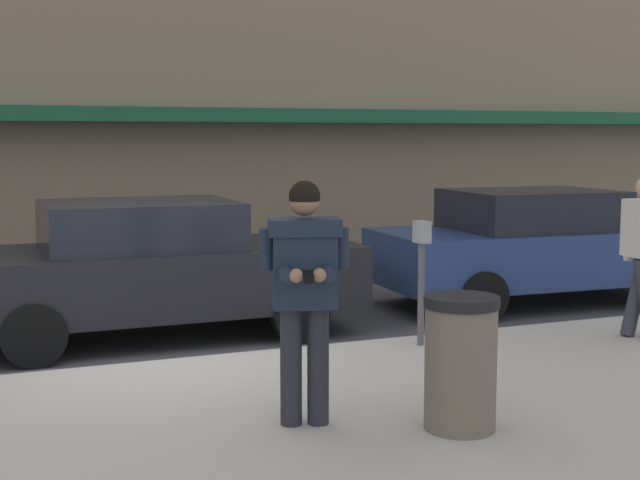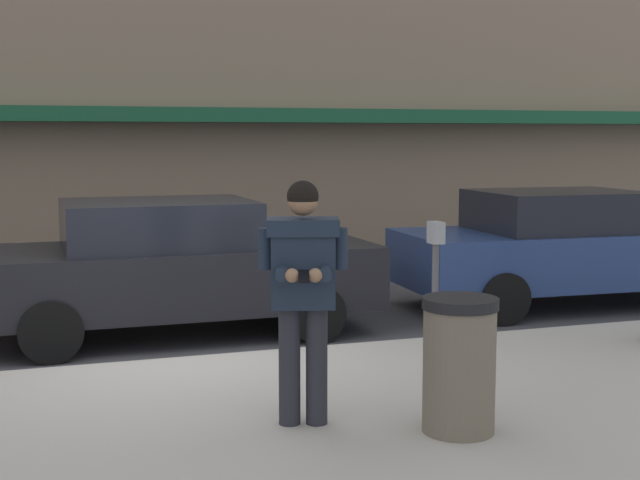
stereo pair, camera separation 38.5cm
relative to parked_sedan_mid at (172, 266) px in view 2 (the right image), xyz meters
The scene contains 8 objects.
ground_plane 1.61m from the parked_sedan_mid, 99.22° to the right, with size 80.00×80.00×0.00m, color #3D3D42.
sidewalk 4.36m from the parked_sedan_mid, 79.61° to the right, with size 32.00×5.30×0.14m, color #A8A399.
curb_paint_line 1.73m from the parked_sedan_mid, 59.76° to the right, with size 28.00×0.12×0.01m, color silver.
parked_sedan_mid is the anchor object (origin of this frame).
parked_sedan_far 5.24m from the parked_sedan_mid, ahead, with size 4.58×2.08×1.54m.
man_texting_on_phone 3.92m from the parked_sedan_mid, 85.18° to the right, with size 0.63×0.64×1.81m.
parking_meter 3.06m from the parked_sedan_mid, 40.45° to the right, with size 0.12×0.18×1.27m.
trash_bin 4.59m from the parked_sedan_mid, 73.05° to the right, with size 0.55×0.55×0.98m.
Camera 2 is at (-1.38, -8.58, 2.27)m, focal length 50.00 mm.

